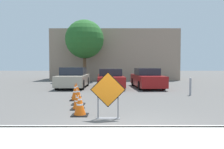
{
  "coord_description": "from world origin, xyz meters",
  "views": [
    {
      "loc": [
        -0.48,
        -5.37,
        1.67
      ],
      "look_at": [
        -0.48,
        12.37,
        0.89
      ],
      "focal_mm": 35.0,
      "sensor_mm": 36.0,
      "label": 1
    }
  ],
  "objects_px": {
    "traffic_cone_second": "(77,101)",
    "parked_car_third": "(147,79)",
    "road_closed_sign": "(108,94)",
    "traffic_cone_fourth": "(75,92)",
    "traffic_cone_third": "(78,96)",
    "traffic_cone_nearest": "(80,105)",
    "traffic_cone_fifth": "(76,90)",
    "bollard_nearest": "(190,86)",
    "parked_car_nearest": "(73,78)",
    "parked_car_second": "(110,79)"
  },
  "relations": [
    {
      "from": "traffic_cone_second",
      "to": "parked_car_third",
      "type": "xyz_separation_m",
      "value": [
        3.86,
        7.81,
        0.37
      ]
    },
    {
      "from": "road_closed_sign",
      "to": "traffic_cone_fourth",
      "type": "relative_size",
      "value": 1.77
    },
    {
      "from": "traffic_cone_third",
      "to": "parked_car_third",
      "type": "distance_m",
      "value": 7.9
    },
    {
      "from": "road_closed_sign",
      "to": "traffic_cone_nearest",
      "type": "xyz_separation_m",
      "value": [
        -0.94,
        0.48,
        -0.44
      ]
    },
    {
      "from": "parked_car_third",
      "to": "traffic_cone_second",
      "type": "bearing_deg",
      "value": 60.07
    },
    {
      "from": "traffic_cone_fifth",
      "to": "bollard_nearest",
      "type": "relative_size",
      "value": 0.77
    },
    {
      "from": "traffic_cone_fifth",
      "to": "bollard_nearest",
      "type": "xyz_separation_m",
      "value": [
        6.15,
        0.66,
        0.15
      ]
    },
    {
      "from": "parked_car_nearest",
      "to": "parked_car_third",
      "type": "distance_m",
      "value": 5.4
    },
    {
      "from": "traffic_cone_nearest",
      "to": "traffic_cone_fifth",
      "type": "bearing_deg",
      "value": 100.69
    },
    {
      "from": "traffic_cone_fifth",
      "to": "bollard_nearest",
      "type": "bearing_deg",
      "value": 6.11
    },
    {
      "from": "traffic_cone_nearest",
      "to": "parked_car_second",
      "type": "height_order",
      "value": "parked_car_second"
    },
    {
      "from": "parked_car_nearest",
      "to": "bollard_nearest",
      "type": "height_order",
      "value": "parked_car_nearest"
    },
    {
      "from": "parked_car_second",
      "to": "parked_car_third",
      "type": "distance_m",
      "value": 2.7
    },
    {
      "from": "road_closed_sign",
      "to": "parked_car_second",
      "type": "relative_size",
      "value": 0.32
    },
    {
      "from": "traffic_cone_third",
      "to": "parked_car_nearest",
      "type": "relative_size",
      "value": 0.17
    },
    {
      "from": "parked_car_nearest",
      "to": "bollard_nearest",
      "type": "relative_size",
      "value": 4.42
    },
    {
      "from": "traffic_cone_third",
      "to": "parked_car_second",
      "type": "distance_m",
      "value": 6.97
    },
    {
      "from": "traffic_cone_nearest",
      "to": "parked_car_second",
      "type": "bearing_deg",
      "value": 84.01
    },
    {
      "from": "traffic_cone_second",
      "to": "traffic_cone_nearest",
      "type": "bearing_deg",
      "value": -76.66
    },
    {
      "from": "traffic_cone_nearest",
      "to": "traffic_cone_second",
      "type": "xyz_separation_m",
      "value": [
        -0.24,
        1.0,
        -0.05
      ]
    },
    {
      "from": "traffic_cone_third",
      "to": "traffic_cone_fourth",
      "type": "bearing_deg",
      "value": 106.26
    },
    {
      "from": "traffic_cone_fifth",
      "to": "traffic_cone_third",
      "type": "bearing_deg",
      "value": -78.89
    },
    {
      "from": "parked_car_nearest",
      "to": "traffic_cone_nearest",
      "type": "bearing_deg",
      "value": 101.84
    },
    {
      "from": "traffic_cone_fourth",
      "to": "parked_car_third",
      "type": "bearing_deg",
      "value": 53.26
    },
    {
      "from": "parked_car_second",
      "to": "traffic_cone_nearest",
      "type": "bearing_deg",
      "value": 80.85
    },
    {
      "from": "road_closed_sign",
      "to": "parked_car_second",
      "type": "bearing_deg",
      "value": 90.07
    },
    {
      "from": "traffic_cone_second",
      "to": "parked_car_third",
      "type": "bearing_deg",
      "value": 63.67
    },
    {
      "from": "traffic_cone_second",
      "to": "parked_car_second",
      "type": "xyz_separation_m",
      "value": [
        1.16,
        7.84,
        0.35
      ]
    },
    {
      "from": "traffic_cone_second",
      "to": "traffic_cone_third",
      "type": "distance_m",
      "value": 1.0
    },
    {
      "from": "traffic_cone_fourth",
      "to": "bollard_nearest",
      "type": "distance_m",
      "value": 6.29
    },
    {
      "from": "traffic_cone_third",
      "to": "parked_car_nearest",
      "type": "bearing_deg",
      "value": 101.7
    },
    {
      "from": "road_closed_sign",
      "to": "bollard_nearest",
      "type": "distance_m",
      "value": 6.89
    },
    {
      "from": "traffic_cone_nearest",
      "to": "parked_car_nearest",
      "type": "relative_size",
      "value": 0.17
    },
    {
      "from": "parked_car_third",
      "to": "traffic_cone_fifth",
      "type": "bearing_deg",
      "value": 43.07
    },
    {
      "from": "parked_car_second",
      "to": "parked_car_nearest",
      "type": "bearing_deg",
      "value": -2.53
    },
    {
      "from": "traffic_cone_second",
      "to": "parked_car_second",
      "type": "distance_m",
      "value": 7.93
    },
    {
      "from": "traffic_cone_third",
      "to": "parked_car_third",
      "type": "xyz_separation_m",
      "value": [
        3.99,
        6.81,
        0.3
      ]
    },
    {
      "from": "traffic_cone_nearest",
      "to": "parked_car_third",
      "type": "relative_size",
      "value": 0.15
    },
    {
      "from": "traffic_cone_nearest",
      "to": "road_closed_sign",
      "type": "bearing_deg",
      "value": -26.88
    },
    {
      "from": "traffic_cone_nearest",
      "to": "traffic_cone_fourth",
      "type": "xyz_separation_m",
      "value": [
        -0.67,
        3.05,
        0.05
      ]
    },
    {
      "from": "parked_car_nearest",
      "to": "bollard_nearest",
      "type": "distance_m",
      "value": 8.19
    },
    {
      "from": "road_closed_sign",
      "to": "traffic_cone_third",
      "type": "bearing_deg",
      "value": 117.75
    },
    {
      "from": "road_closed_sign",
      "to": "bollard_nearest",
      "type": "height_order",
      "value": "road_closed_sign"
    },
    {
      "from": "traffic_cone_third",
      "to": "traffic_cone_fourth",
      "type": "distance_m",
      "value": 1.1
    },
    {
      "from": "traffic_cone_fourth",
      "to": "parked_car_second",
      "type": "relative_size",
      "value": 0.18
    },
    {
      "from": "road_closed_sign",
      "to": "parked_car_third",
      "type": "xyz_separation_m",
      "value": [
        2.69,
        9.28,
        -0.12
      ]
    },
    {
      "from": "traffic_cone_second",
      "to": "traffic_cone_third",
      "type": "bearing_deg",
      "value": 97.04
    },
    {
      "from": "road_closed_sign",
      "to": "traffic_cone_third",
      "type": "xyz_separation_m",
      "value": [
        -1.3,
        2.47,
        -0.42
      ]
    },
    {
      "from": "traffic_cone_nearest",
      "to": "traffic_cone_third",
      "type": "distance_m",
      "value": 2.03
    },
    {
      "from": "traffic_cone_fifth",
      "to": "parked_car_nearest",
      "type": "bearing_deg",
      "value": 101.97
    }
  ]
}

